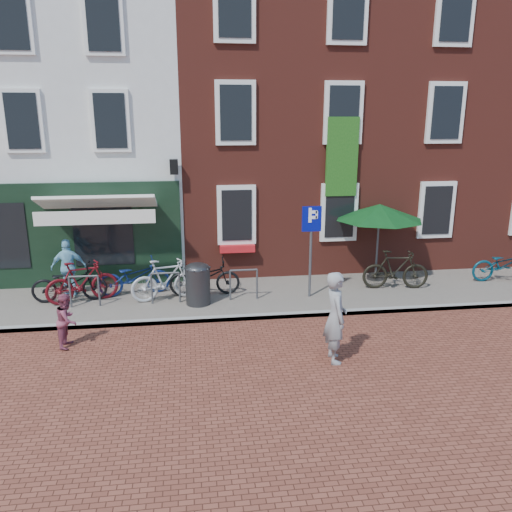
{
  "coord_description": "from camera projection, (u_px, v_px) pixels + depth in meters",
  "views": [
    {
      "loc": [
        -0.87,
        -11.48,
        4.84
      ],
      "look_at": [
        0.74,
        0.59,
        1.44
      ],
      "focal_mm": 36.39,
      "sensor_mm": 36.0,
      "label": 1
    }
  ],
  "objects": [
    {
      "name": "ground",
      "position": [
        228.0,
        322.0,
        12.37
      ],
      "size": [
        80.0,
        80.0,
        0.0
      ],
      "primitive_type": "plane",
      "color": "brown"
    },
    {
      "name": "sidewalk",
      "position": [
        261.0,
        296.0,
        13.92
      ],
      "size": [
        24.0,
        3.0,
        0.1
      ],
      "primitive_type": "cube",
      "color": "slate",
      "rests_on": "ground"
    },
    {
      "name": "building_stucco",
      "position": [
        59.0,
        122.0,
        17.21
      ],
      "size": [
        8.0,
        8.0,
        9.0
      ],
      "primitive_type": "cube",
      "color": "silver",
      "rests_on": "ground"
    },
    {
      "name": "building_brick_mid",
      "position": [
        268.0,
        107.0,
        17.97
      ],
      "size": [
        6.0,
        8.0,
        10.0
      ],
      "primitive_type": "cube",
      "color": "maroon",
      "rests_on": "ground"
    },
    {
      "name": "building_brick_right",
      "position": [
        431.0,
        107.0,
        18.73
      ],
      "size": [
        6.0,
        8.0,
        10.0
      ],
      "primitive_type": "cube",
      "color": "maroon",
      "rests_on": "ground"
    },
    {
      "name": "litter_bin",
      "position": [
        198.0,
        281.0,
        13.1
      ],
      "size": [
        0.63,
        0.63,
        1.15
      ],
      "color": "#2F2F32",
      "rests_on": "sidewalk"
    },
    {
      "name": "parking_sign",
      "position": [
        311.0,
        235.0,
        13.32
      ],
      "size": [
        0.5,
        0.07,
        2.43
      ],
      "color": "#4C4C4F",
      "rests_on": "sidewalk"
    },
    {
      "name": "parasol",
      "position": [
        380.0,
        209.0,
        14.65
      ],
      "size": [
        2.49,
        2.49,
        2.32
      ],
      "color": "#4C4C4F",
      "rests_on": "sidewalk"
    },
    {
      "name": "woman",
      "position": [
        335.0,
        317.0,
        10.21
      ],
      "size": [
        0.45,
        0.68,
        1.86
      ],
      "primitive_type": "imported",
      "rotation": [
        0.0,
        0.0,
        1.56
      ],
      "color": "gray",
      "rests_on": "ground"
    },
    {
      "name": "boy",
      "position": [
        67.0,
        320.0,
        10.95
      ],
      "size": [
        0.5,
        0.61,
        1.17
      ],
      "primitive_type": "imported",
      "rotation": [
        0.0,
        0.0,
        1.46
      ],
      "color": "#893C51",
      "rests_on": "ground"
    },
    {
      "name": "cafe_person",
      "position": [
        69.0,
        267.0,
        13.68
      ],
      "size": [
        0.92,
        0.44,
        1.53
      ],
      "primitive_type": "imported",
      "rotation": [
        0.0,
        0.0,
        3.22
      ],
      "color": "#89CDE9",
      "rests_on": "sidewalk"
    },
    {
      "name": "bicycle_0",
      "position": [
        69.0,
        283.0,
        13.3
      ],
      "size": [
        1.91,
        0.76,
        0.98
      ],
      "primitive_type": "imported",
      "rotation": [
        0.0,
        0.0,
        1.63
      ],
      "color": "black",
      "rests_on": "sidewalk"
    },
    {
      "name": "bicycle_1",
      "position": [
        82.0,
        282.0,
        13.22
      ],
      "size": [
        1.89,
        1.05,
        1.09
      ],
      "primitive_type": "imported",
      "rotation": [
        0.0,
        0.0,
        1.88
      ],
      "color": "#5B0C12",
      "rests_on": "sidewalk"
    },
    {
      "name": "bicycle_2",
      "position": [
        134.0,
        277.0,
        13.79
      ],
      "size": [
        1.96,
        0.97,
        0.98
      ],
      "primitive_type": "imported",
      "rotation": [
        0.0,
        0.0,
        1.75
      ],
      "color": "navy",
      "rests_on": "sidewalk"
    },
    {
      "name": "bicycle_3",
      "position": [
        166.0,
        280.0,
        13.39
      ],
      "size": [
        1.89,
        0.93,
        1.09
      ],
      "primitive_type": "imported",
      "rotation": [
        0.0,
        0.0,
        1.81
      ],
      "color": "#B9B9BB",
      "rests_on": "sidewalk"
    },
    {
      "name": "bicycle_4",
      "position": [
        205.0,
        277.0,
        13.78
      ],
      "size": [
        1.87,
        0.66,
        0.98
      ],
      "primitive_type": "imported",
      "rotation": [
        0.0,
        0.0,
        1.57
      ],
      "color": "black",
      "rests_on": "sidewalk"
    },
    {
      "name": "bicycle_5",
      "position": [
        396.0,
        270.0,
        14.24
      ],
      "size": [
        1.87,
        0.74,
        1.09
      ],
      "primitive_type": "imported",
      "rotation": [
        0.0,
        0.0,
        1.44
      ],
      "color": "black",
      "rests_on": "sidewalk"
    },
    {
      "name": "bicycle_6",
      "position": [
        504.0,
        264.0,
        14.92
      ],
      "size": [
        1.9,
        0.75,
        0.98
      ],
      "primitive_type": "imported",
      "rotation": [
        0.0,
        0.0,
        1.52
      ],
      "color": "#063546",
      "rests_on": "sidewalk"
    }
  ]
}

